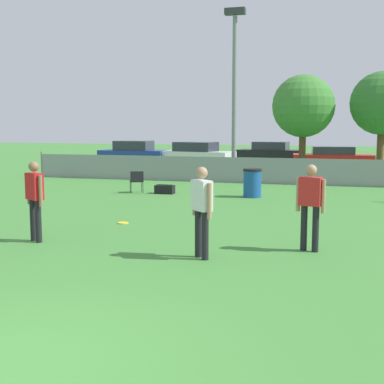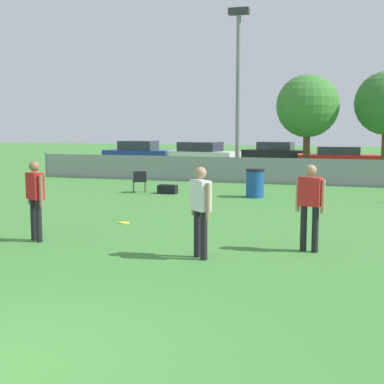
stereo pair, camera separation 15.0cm
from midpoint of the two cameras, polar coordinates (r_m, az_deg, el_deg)
The scene contains 16 objects.
ground_plane at distance 6.20m, azimuth -19.41°, elevation -16.98°, with size 120.00×120.00×0.00m, color #428438.
fence_backline at distance 22.89m, azimuth 7.68°, elevation 2.27°, with size 21.65×0.07×1.21m.
light_pole at distance 24.11m, azimuth 4.37°, elevation 11.94°, with size 0.90×0.36×7.51m.
tree_near_pole at distance 25.67m, azimuth 11.62°, elevation 8.93°, with size 2.91×2.91×4.81m.
tree_far_right at distance 25.80m, azimuth 19.48°, elevation 8.88°, with size 2.85×2.85×4.88m.
player_thrower_red at distance 10.72m, azimuth 12.13°, elevation -0.92°, with size 0.57×0.32×1.72m.
player_receiver_white at distance 9.91m, azimuth 0.61°, elevation -1.42°, with size 0.47×0.45×1.72m.
player_defender_red at distance 11.86m, azimuth -16.77°, elevation -0.30°, with size 0.52×0.40×1.72m.
frisbee_disc at distance 13.72m, azimuth -7.67°, elevation -3.28°, with size 0.28×0.28×0.03m.
folding_chair_sideline at distance 19.71m, azimuth -6.14°, elevation 1.28°, with size 0.65×0.65×0.81m.
trash_bin at distance 18.56m, azimuth 6.22°, elevation 0.98°, with size 0.64×0.64×0.99m.
gear_bag_sideline at distance 19.46m, azimuth -3.14°, elevation 0.28°, with size 0.69×0.38×0.33m.
parked_car_blue at distance 33.02m, azimuth -6.35°, elevation 4.09°, with size 4.09×1.90×1.52m.
parked_car_white at distance 31.66m, azimuth 0.26°, elevation 3.99°, with size 4.71×2.52×1.48m.
parked_car_dark at distance 34.71m, azimuth 8.26°, elevation 4.15°, with size 4.27×2.03×1.41m.
parked_car_red at distance 31.63m, azimuth 14.65°, elevation 3.59°, with size 4.60×2.23×1.26m.
Camera 1 is at (3.30, -4.58, 2.50)m, focal length 50.00 mm.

